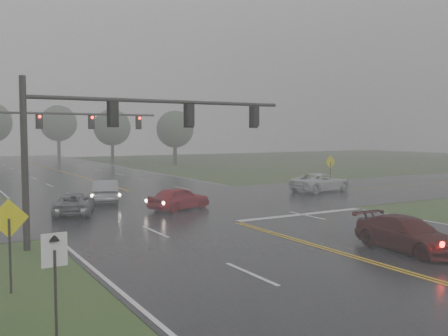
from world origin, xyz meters
TOP-DOWN VIEW (x-y plane):
  - main_road at (0.00, 20.00)m, footprint 18.00×160.00m
  - cross_street at (0.00, 22.00)m, footprint 120.00×14.00m
  - stop_bar at (4.50, 14.40)m, footprint 8.50×0.50m
  - sedan_maroon at (2.49, 5.62)m, footprint 2.01×4.58m
  - sedan_red at (-0.68, 19.52)m, footprint 4.34×2.81m
  - sedan_silver at (-3.58, 24.82)m, footprint 2.71×4.80m
  - car_grey at (-6.49, 20.96)m, footprint 3.32×4.76m
  - pickup_white at (12.94, 22.40)m, footprint 5.40×2.94m
  - signal_gantry_near at (-6.51, 13.27)m, footprint 12.05×0.30m
  - signal_gantry_far at (-6.09, 31.79)m, footprint 13.15×0.35m
  - sign_diamond_west at (-11.46, 7.94)m, footprint 1.12×0.24m
  - sign_arrow_white at (-11.10, 3.61)m, footprint 0.55×0.10m
  - sign_diamond_east at (14.94, 23.56)m, footprint 1.16×0.18m
  - tree_ne_a at (10.79, 67.81)m, footprint 5.63×5.63m
  - tree_e_near at (16.74, 57.76)m, footprint 5.31×5.31m
  - tree_n_far at (6.81, 86.73)m, footprint 6.58×6.58m

SIDE VIEW (x-z plane):
  - main_road at x=0.00m, z-range -0.01..0.01m
  - cross_street at x=0.00m, z-range -0.01..0.01m
  - stop_bar at x=4.50m, z-range 0.00..0.00m
  - sedan_maroon at x=2.49m, z-range -0.65..0.65m
  - sedan_red at x=-0.68m, z-range -0.69..0.69m
  - sedan_silver at x=-3.58m, z-range -0.75..0.75m
  - car_grey at x=-6.49m, z-range -0.60..0.60m
  - pickup_white at x=12.94m, z-range -0.72..0.72m
  - sign_arrow_white at x=-11.10m, z-range 0.49..2.94m
  - sign_diamond_west at x=-11.46m, z-range 0.47..3.19m
  - sign_diamond_east at x=14.94m, z-range 0.49..3.28m
  - signal_gantry_near at x=-6.51m, z-range 1.37..8.14m
  - signal_gantry_far at x=-6.09m, z-range 1.42..8.28m
  - tree_e_near at x=16.74m, z-range 1.22..9.02m
  - tree_ne_a at x=10.79m, z-range 1.30..9.58m
  - tree_n_far at x=6.81m, z-range 1.52..11.19m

